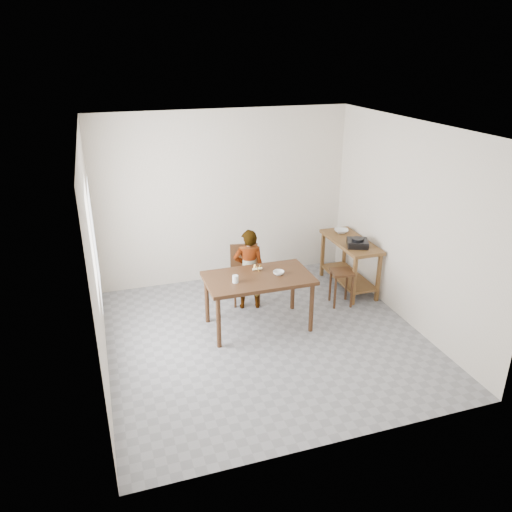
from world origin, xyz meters
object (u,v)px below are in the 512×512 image
object	(u,v)px
dining_table	(258,302)
prep_counter	(349,264)
stool	(341,288)
dining_chair	(246,275)
child	(249,269)

from	to	relation	value
dining_table	prep_counter	bearing A→B (deg)	22.15
prep_counter	stool	bearing A→B (deg)	-128.26
prep_counter	dining_chair	xyz separation A→B (m)	(-1.67, 0.06, 0.02)
prep_counter	child	distance (m)	1.69
prep_counter	dining_chair	bearing A→B (deg)	178.07
dining_table	dining_chair	world-z (taller)	dining_chair
child	dining_chair	bearing A→B (deg)	-81.02
stool	dining_chair	bearing A→B (deg)	158.36
prep_counter	stool	xyz separation A→B (m)	(-0.36, -0.46, -0.13)
child	stool	size ratio (longest dim) A/B	2.25
dining_chair	stool	distance (m)	1.41
dining_table	dining_chair	xyz separation A→B (m)	(0.05, 0.76, 0.05)
dining_table	stool	xyz separation A→B (m)	(1.36, 0.24, -0.11)
dining_table	stool	world-z (taller)	dining_table
prep_counter	stool	size ratio (longest dim) A/B	2.25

